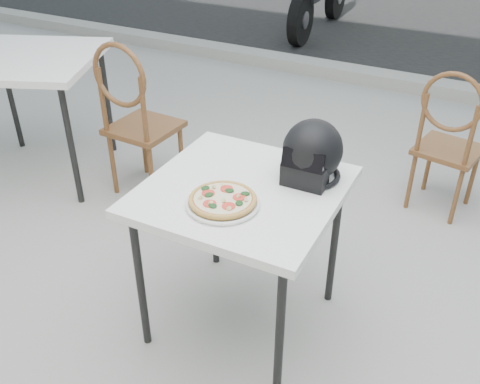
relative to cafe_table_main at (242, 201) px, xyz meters
The scene contains 10 objects.
ground 0.84m from the cafe_table_main, 80.00° to the left, with size 80.00×80.00×0.00m, color #A2A099.
street_asphalt 7.51m from the cafe_table_main, 89.36° to the left, with size 30.00×8.00×0.00m, color black.
curb 3.53m from the cafe_table_main, 88.61° to the left, with size 30.00×0.25×0.12m, color gray.
cafe_table_main is the anchor object (origin of this frame).
plate 0.17m from the cafe_table_main, 91.30° to the right, with size 0.36×0.36×0.02m.
pizza 0.18m from the cafe_table_main, 91.30° to the right, with size 0.35×0.35×0.03m.
helmet 0.35m from the cafe_table_main, 43.70° to the left, with size 0.26×0.27×0.26m.
cafe_chair_main 1.56m from the cafe_table_main, 66.32° to the left, with size 0.42×0.42×0.94m.
cafe_table_side 2.01m from the cafe_table_main, 161.93° to the left, with size 1.17×1.17×0.85m.
cafe_chair_side 1.34m from the cafe_table_main, 147.95° to the left, with size 0.41×0.41×1.05m.
Camera 1 is at (0.80, -2.14, 1.92)m, focal length 40.00 mm.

